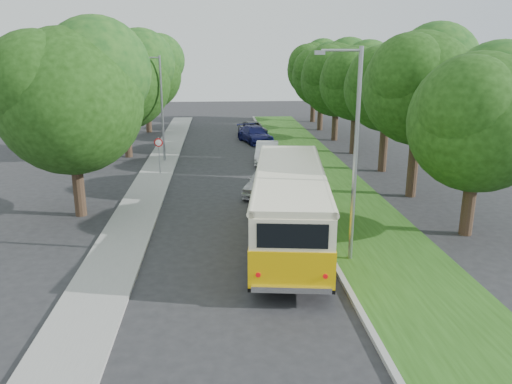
{
  "coord_description": "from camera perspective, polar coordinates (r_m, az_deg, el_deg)",
  "views": [
    {
      "loc": [
        -0.67,
        -19.96,
        7.87
      ],
      "look_at": [
        1.03,
        2.27,
        1.5
      ],
      "focal_mm": 35.0,
      "sensor_mm": 36.0,
      "label": 1
    }
  ],
  "objects": [
    {
      "name": "sidewalk",
      "position": [
        26.48,
        -13.14,
        -1.64
      ],
      "size": [
        2.2,
        70.0,
        0.12
      ],
      "primitive_type": "cube",
      "color": "gray",
      "rests_on": "ground"
    },
    {
      "name": "car_silver",
      "position": [
        28.16,
        1.04,
        1.25
      ],
      "size": [
        3.17,
        4.61,
        1.46
      ],
      "primitive_type": "imported",
      "rotation": [
        0.0,
        0.0,
        -0.38
      ],
      "color": "silver",
      "rests_on": "ground"
    },
    {
      "name": "curb",
      "position": [
        26.5,
        5.1,
        -1.23
      ],
      "size": [
        0.2,
        70.0,
        0.15
      ],
      "primitive_type": "cube",
      "color": "gray",
      "rests_on": "ground"
    },
    {
      "name": "car_white",
      "position": [
        36.09,
        1.27,
        4.54
      ],
      "size": [
        2.16,
        4.65,
        1.48
      ],
      "primitive_type": "imported",
      "rotation": [
        0.0,
        0.0,
        -0.14
      ],
      "color": "silver",
      "rests_on": "ground"
    },
    {
      "name": "lamppost_near",
      "position": [
        18.47,
        11.07,
        4.72
      ],
      "size": [
        1.71,
        0.16,
        8.0
      ],
      "color": "gray",
      "rests_on": "ground"
    },
    {
      "name": "grass_verge",
      "position": [
        26.98,
        10.03,
        -1.12
      ],
      "size": [
        4.5,
        70.0,
        0.13
      ],
      "primitive_type": "cube",
      "color": "#224913",
      "rests_on": "ground"
    },
    {
      "name": "vintage_bus",
      "position": [
        20.54,
        3.85,
        -1.77
      ],
      "size": [
        4.21,
        11.27,
        3.27
      ],
      "primitive_type": null,
      "rotation": [
        0.0,
        0.0,
        -0.13
      ],
      "color": "yellow",
      "rests_on": "ground"
    },
    {
      "name": "car_grey",
      "position": [
        47.32,
        -0.38,
        7.19
      ],
      "size": [
        2.69,
        5.02,
        1.34
      ],
      "primitive_type": "imported",
      "rotation": [
        0.0,
        0.0,
        0.1
      ],
      "color": "#55595C",
      "rests_on": "ground"
    },
    {
      "name": "ground",
      "position": [
        21.47,
        -2.29,
        -5.57
      ],
      "size": [
        120.0,
        120.0,
        0.0
      ],
      "primitive_type": "plane",
      "color": "#262628",
      "rests_on": "ground"
    },
    {
      "name": "lamppost_far",
      "position": [
        36.38,
        -10.86,
        9.74
      ],
      "size": [
        1.71,
        0.16,
        7.5
      ],
      "color": "gray",
      "rests_on": "ground"
    },
    {
      "name": "treeline",
      "position": [
        38.2,
        1.41,
        13.02
      ],
      "size": [
        24.27,
        41.91,
        9.46
      ],
      "color": "#332319",
      "rests_on": "ground"
    },
    {
      "name": "car_blue",
      "position": [
        43.96,
        -0.12,
        6.58
      ],
      "size": [
        3.32,
        5.3,
        1.43
      ],
      "primitive_type": "imported",
      "rotation": [
        0.0,
        0.0,
        0.29
      ],
      "color": "#121550",
      "rests_on": "ground"
    },
    {
      "name": "warning_sign",
      "position": [
        32.75,
        -11.04,
        4.81
      ],
      "size": [
        0.56,
        0.1,
        2.5
      ],
      "color": "gray",
      "rests_on": "ground"
    }
  ]
}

